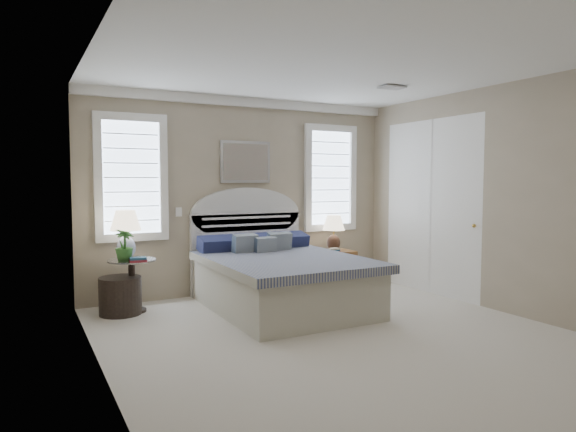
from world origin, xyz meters
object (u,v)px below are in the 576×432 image
at_px(bed, 278,276).
at_px(lamp_left, 126,229).
at_px(lamp_right, 334,229).
at_px(floor_pot, 120,296).
at_px(nightstand_right, 336,261).
at_px(side_table_left, 132,280).

distance_m(bed, lamp_left, 1.92).
height_order(bed, lamp_right, bed).
bearing_deg(bed, lamp_left, 158.03).
bearing_deg(floor_pot, nightstand_right, 2.71).
xyz_separation_m(bed, lamp_right, (1.27, 0.71, 0.47)).
bearing_deg(lamp_left, lamp_right, 0.53).
xyz_separation_m(nightstand_right, lamp_right, (-0.03, 0.02, 0.47)).
relative_size(floor_pot, lamp_left, 0.82).
height_order(floor_pot, lamp_left, lamp_left).
distance_m(bed, nightstand_right, 1.47).
bearing_deg(nightstand_right, bed, -151.97).
distance_m(nightstand_right, lamp_left, 3.05).
bearing_deg(lamp_right, nightstand_right, -30.77).
bearing_deg(floor_pot, side_table_left, 17.62).
height_order(side_table_left, lamp_left, lamp_left).
distance_m(nightstand_right, floor_pot, 3.10).
xyz_separation_m(floor_pot, lamp_right, (3.07, 0.16, 0.63)).
xyz_separation_m(bed, side_table_left, (-1.65, 0.59, 0.00)).
xyz_separation_m(side_table_left, nightstand_right, (2.95, 0.10, -0.00)).
relative_size(lamp_left, lamp_right, 1.11).
relative_size(floor_pot, lamp_right, 0.91).
xyz_separation_m(lamp_left, lamp_right, (2.96, 0.03, -0.13)).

